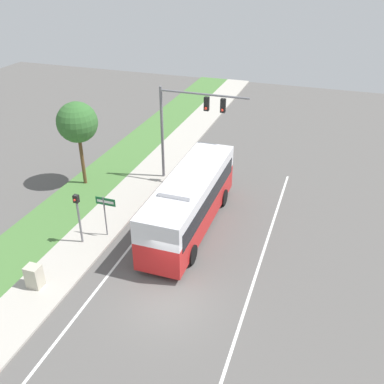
{
  "coord_description": "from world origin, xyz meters",
  "views": [
    {
      "loc": [
        6.04,
        -13.92,
        14.54
      ],
      "look_at": [
        -1.29,
        7.36,
        1.85
      ],
      "focal_mm": 40.0,
      "sensor_mm": 36.0,
      "label": 1
    }
  ],
  "objects": [
    {
      "name": "sidewalk",
      "position": [
        -6.2,
        0.0,
        0.06
      ],
      "size": [
        2.8,
        80.0,
        0.12
      ],
      "color": "#ADA89E",
      "rests_on": "ground_plane"
    },
    {
      "name": "lane_divider_near",
      "position": [
        -3.6,
        0.0,
        0.0
      ],
      "size": [
        0.14,
        30.0,
        0.01
      ],
      "color": "silver",
      "rests_on": "ground_plane"
    },
    {
      "name": "grass_verge",
      "position": [
        -9.4,
        0.0,
        0.05
      ],
      "size": [
        3.6,
        80.0,
        0.1
      ],
      "color": "#477538",
      "rests_on": "ground_plane"
    },
    {
      "name": "signal_gantry",
      "position": [
        -3.26,
        11.88,
        4.82
      ],
      "size": [
        6.12,
        0.41,
        6.78
      ],
      "color": "slate",
      "rests_on": "ground_plane"
    },
    {
      "name": "roadside_tree",
      "position": [
        -9.96,
        9.1,
        4.63
      ],
      "size": [
        2.74,
        2.74,
        5.93
      ],
      "color": "brown",
      "rests_on": "grass_verge"
    },
    {
      "name": "bus",
      "position": [
        -1.06,
        6.35,
        1.96
      ],
      "size": [
        2.69,
        10.29,
        3.61
      ],
      "color": "red",
      "rests_on": "ground_plane"
    },
    {
      "name": "lane_divider_far",
      "position": [
        3.6,
        0.0,
        0.0
      ],
      "size": [
        0.14,
        30.0,
        0.01
      ],
      "color": "silver",
      "rests_on": "ground_plane"
    },
    {
      "name": "ground_plane",
      "position": [
        0.0,
        0.0,
        0.0
      ],
      "size": [
        80.0,
        80.0,
        0.0
      ],
      "primitive_type": "plane",
      "color": "#565451"
    },
    {
      "name": "utility_cabinet",
      "position": [
        -6.5,
        -1.17,
        0.72
      ],
      "size": [
        0.72,
        0.61,
        1.19
      ],
      "color": "#B7B29E",
      "rests_on": "sidewalk"
    },
    {
      "name": "street_sign",
      "position": [
        -5.25,
        3.86,
        1.87
      ],
      "size": [
        1.22,
        0.08,
        2.66
      ],
      "color": "slate",
      "rests_on": "ground_plane"
    },
    {
      "name": "pedestrian_signal",
      "position": [
        -6.31,
        2.79,
        2.15
      ],
      "size": [
        0.28,
        0.34,
        3.17
      ],
      "color": "slate",
      "rests_on": "ground_plane"
    }
  ]
}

